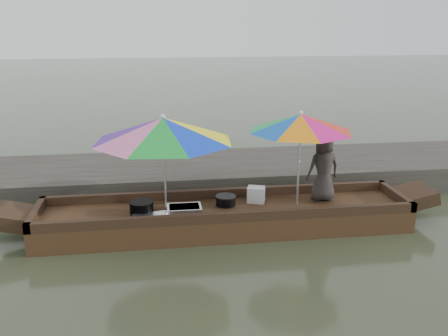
{
  "coord_description": "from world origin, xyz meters",
  "views": [
    {
      "loc": [
        -1.09,
        -7.37,
        3.23
      ],
      "look_at": [
        0.0,
        0.1,
        1.0
      ],
      "focal_mm": 40.0,
      "sensor_mm": 36.0,
      "label": 1
    }
  ],
  "objects": [
    {
      "name": "cooking_pot",
      "position": [
        -1.31,
        -0.01,
        0.45
      ],
      "size": [
        0.37,
        0.37,
        0.19
      ],
      "primitive_type": "cylinder",
      "color": "black",
      "rests_on": "boat_hull"
    },
    {
      "name": "supply_bag",
      "position": [
        0.56,
        0.23,
        0.48
      ],
      "size": [
        0.34,
        0.3,
        0.26
      ],
      "primitive_type": "cube",
      "rotation": [
        0.0,
        0.0,
        -0.32
      ],
      "color": "silver",
      "rests_on": "boat_hull"
    },
    {
      "name": "tray_scallop",
      "position": [
        -1.15,
        -0.31,
        0.38
      ],
      "size": [
        0.6,
        0.47,
        0.06
      ],
      "primitive_type": "cube",
      "rotation": [
        0.0,
        0.0,
        0.2
      ],
      "color": "silver",
      "rests_on": "boat_hull"
    },
    {
      "name": "umbrella_stern",
      "position": [
        1.19,
        0.0,
        1.12
      ],
      "size": [
        1.77,
        1.77,
        1.55
      ],
      "primitive_type": null,
      "rotation": [
        0.0,
        0.0,
        0.07
      ],
      "color": "#4A14A5",
      "rests_on": "boat_hull"
    },
    {
      "name": "vendor",
      "position": [
        1.66,
        0.16,
        0.92
      ],
      "size": [
        0.6,
        0.44,
        1.13
      ],
      "primitive_type": "imported",
      "rotation": [
        0.0,
        0.0,
        3.28
      ],
      "color": "#2C2624",
      "rests_on": "boat_hull"
    },
    {
      "name": "tray_crayfish",
      "position": [
        -0.65,
        -0.04,
        0.39
      ],
      "size": [
        0.54,
        0.38,
        0.09
      ],
      "primitive_type": "cube",
      "rotation": [
        0.0,
        0.0,
        -0.01
      ],
      "color": "silver",
      "rests_on": "boat_hull"
    },
    {
      "name": "dock",
      "position": [
        0.0,
        2.2,
        0.25
      ],
      "size": [
        22.0,
        2.2,
        0.5
      ],
      "primitive_type": "cube",
      "color": "#2D2B26",
      "rests_on": "ground"
    },
    {
      "name": "boat_hull",
      "position": [
        0.0,
        0.0,
        0.17
      ],
      "size": [
        5.9,
        1.2,
        0.35
      ],
      "primitive_type": "cube",
      "color": "black",
      "rests_on": "water"
    },
    {
      "name": "umbrella_bow",
      "position": [
        -0.94,
        0.0,
        1.12
      ],
      "size": [
        2.69,
        2.69,
        1.55
      ],
      "primitive_type": null,
      "rotation": [
        0.0,
        0.0,
        0.29
      ],
      "color": "red",
      "rests_on": "boat_hull"
    },
    {
      "name": "charcoal_grill",
      "position": [
        0.04,
        0.16,
        0.42
      ],
      "size": [
        0.32,
        0.32,
        0.15
      ],
      "primitive_type": "cylinder",
      "color": "black",
      "rests_on": "boat_hull"
    },
    {
      "name": "water",
      "position": [
        0.0,
        0.0,
        0.0
      ],
      "size": [
        80.0,
        80.0,
        0.0
      ],
      "primitive_type": "plane",
      "color": "#3B4328",
      "rests_on": "ground"
    }
  ]
}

